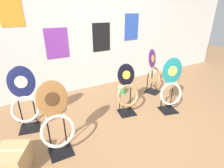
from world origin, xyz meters
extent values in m
plane|color=#8E6642|center=(0.00, 0.00, 0.00)|extent=(14.00, 14.00, 0.00)
cube|color=silver|center=(0.00, 2.18, 1.30)|extent=(8.00, 0.06, 2.60)
cube|color=purple|center=(-0.83, 2.14, 1.06)|extent=(0.44, 0.01, 0.57)
cube|color=black|center=(0.12, 2.14, 1.10)|extent=(0.41, 0.01, 0.60)
cube|color=#284CAD|center=(0.90, 2.14, 1.28)|extent=(0.37, 0.01, 0.59)
cube|color=orange|center=(-1.50, 2.14, 1.65)|extent=(0.36, 0.01, 0.49)
cube|color=black|center=(-1.30, 0.47, 0.01)|extent=(0.29, 0.29, 0.01)
cylinder|color=black|center=(-1.39, 0.57, 0.21)|extent=(0.02, 0.02, 0.41)
cylinder|color=black|center=(-1.20, 0.56, 0.21)|extent=(0.02, 0.02, 0.41)
cylinder|color=black|center=(-1.30, 0.40, 0.17)|extent=(0.22, 0.02, 0.02)
torus|color=beige|center=(-1.30, 0.45, 0.34)|extent=(0.41, 0.19, 0.39)
ellipsoid|color=#936033|center=(-1.29, 0.56, 0.73)|extent=(0.36, 0.11, 0.44)
ellipsoid|color=#4C2D19|center=(-1.29, 0.54, 0.73)|extent=(0.16, 0.04, 0.17)
sphere|color=silver|center=(-1.39, 0.52, 0.52)|extent=(0.02, 0.02, 0.02)
sphere|color=silver|center=(-1.20, 0.51, 0.52)|extent=(0.02, 0.02, 0.02)
cube|color=black|center=(0.90, 1.24, 0.01)|extent=(0.37, 0.37, 0.01)
cylinder|color=black|center=(0.77, 1.29, 0.22)|extent=(0.02, 0.02, 0.43)
cylinder|color=black|center=(0.95, 1.36, 0.22)|extent=(0.02, 0.02, 0.43)
cylinder|color=black|center=(0.93, 1.17, 0.18)|extent=(0.21, 0.10, 0.02)
torus|color=#9E7042|center=(0.91, 1.22, 0.36)|extent=(0.46, 0.34, 0.41)
ellipsoid|color=#60237F|center=(0.87, 1.31, 0.74)|extent=(0.33, 0.21, 0.39)
ellipsoid|color=#E5CC4C|center=(0.87, 1.30, 0.74)|extent=(0.14, 0.08, 0.15)
sphere|color=silver|center=(0.80, 1.25, 0.54)|extent=(0.02, 0.02, 0.02)
sphere|color=silver|center=(0.96, 1.32, 0.54)|extent=(0.02, 0.02, 0.02)
cube|color=black|center=(-1.59, 1.19, 0.01)|extent=(0.33, 0.33, 0.01)
cylinder|color=black|center=(-1.66, 1.30, 0.23)|extent=(0.02, 0.02, 0.44)
cylinder|color=black|center=(-1.47, 1.26, 0.23)|extent=(0.02, 0.02, 0.44)
cylinder|color=black|center=(-1.60, 1.11, 0.18)|extent=(0.22, 0.07, 0.02)
torus|color=silver|center=(-1.59, 1.17, 0.35)|extent=(0.42, 0.26, 0.37)
ellipsoid|color=#141942|center=(-1.57, 1.28, 0.73)|extent=(0.39, 0.20, 0.45)
ellipsoid|color=beige|center=(-1.57, 1.26, 0.74)|extent=(0.17, 0.08, 0.17)
sphere|color=silver|center=(-1.68, 1.26, 0.51)|extent=(0.02, 0.02, 0.02)
sphere|color=silver|center=(-1.48, 1.21, 0.51)|extent=(0.02, 0.02, 0.02)
cube|color=black|center=(0.63, 0.53, 0.01)|extent=(0.34, 0.34, 0.01)
cylinder|color=black|center=(0.56, 0.64, 0.20)|extent=(0.02, 0.02, 0.38)
cylinder|color=black|center=(0.75, 0.59, 0.20)|extent=(0.02, 0.02, 0.38)
cylinder|color=black|center=(0.61, 0.45, 0.16)|extent=(0.22, 0.08, 0.02)
torus|color=beige|center=(0.63, 0.51, 0.34)|extent=(0.42, 0.23, 0.40)
ellipsoid|color=#197075|center=(0.64, 0.57, 0.74)|extent=(0.37, 0.15, 0.44)
ellipsoid|color=#EADB4C|center=(0.64, 0.55, 0.74)|extent=(0.16, 0.06, 0.17)
sphere|color=silver|center=(0.54, 0.58, 0.52)|extent=(0.02, 0.02, 0.02)
sphere|color=silver|center=(0.73, 0.52, 0.52)|extent=(0.02, 0.02, 0.02)
cube|color=black|center=(-0.06, 0.82, 0.01)|extent=(0.33, 0.33, 0.01)
cylinder|color=black|center=(-0.14, 0.93, 0.23)|extent=(0.02, 0.02, 0.44)
cylinder|color=black|center=(0.06, 0.89, 0.23)|extent=(0.02, 0.02, 0.44)
cylinder|color=black|center=(-0.07, 0.75, 0.19)|extent=(0.22, 0.06, 0.02)
torus|color=#9E7042|center=(-0.06, 0.80, 0.35)|extent=(0.41, 0.26, 0.37)
ellipsoid|color=black|center=(-0.04, 0.91, 0.68)|extent=(0.32, 0.16, 0.36)
ellipsoid|color=yellow|center=(-0.05, 0.89, 0.68)|extent=(0.14, 0.06, 0.14)
sphere|color=silver|center=(-0.13, 0.88, 0.50)|extent=(0.02, 0.02, 0.02)
sphere|color=silver|center=(0.03, 0.85, 0.50)|extent=(0.02, 0.02, 0.02)
cylinder|color=#2D8E4C|center=(0.29, 1.54, 0.07)|extent=(0.18, 0.18, 0.14)
torus|color=silver|center=(0.29, 1.54, 0.14)|extent=(0.18, 0.18, 0.01)
cylinder|color=#B2B2B7|center=(0.29, 1.54, 0.15)|extent=(0.16, 0.16, 0.00)
cube|color=tan|center=(-1.82, 0.46, 0.14)|extent=(0.44, 0.45, 0.29)
cube|color=#B7AD89|center=(-1.82, 0.46, 0.29)|extent=(0.30, 0.18, 0.00)
camera|label=1|loc=(-1.56, -1.32, 1.69)|focal=28.00mm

